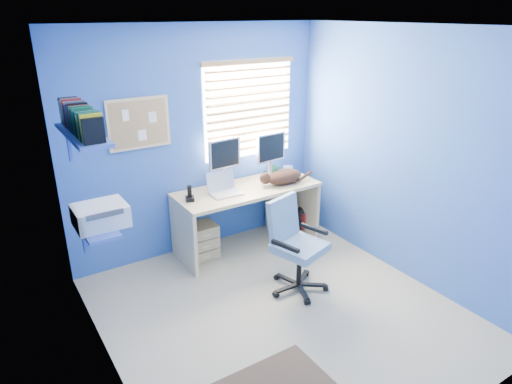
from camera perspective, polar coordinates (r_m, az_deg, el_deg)
floor at (r=4.38m, az=3.03°, el=-14.74°), size 3.00×3.20×0.00m
ceiling at (r=3.53m, az=3.88°, el=20.01°), size 3.00×3.20×0.00m
wall_back at (r=5.09m, az=-7.25°, el=6.15°), size 3.00×0.01×2.50m
wall_front at (r=2.78m, az=23.34°, el=-9.38°), size 3.00×0.01×2.50m
wall_left at (r=3.20m, az=-18.99°, el=-4.55°), size 0.01×3.20×2.50m
wall_right at (r=4.77m, az=18.21°, el=4.15°), size 0.01×3.20×2.50m
desk at (r=5.30m, az=-1.08°, el=-3.20°), size 1.65×0.65×0.74m
laptop at (r=4.95m, az=-3.83°, el=0.92°), size 0.34×0.27×0.22m
monitor_left at (r=5.19m, az=-4.01°, el=3.80°), size 0.41×0.15×0.54m
monitor_right at (r=5.42m, az=1.77°, el=4.63°), size 0.41×0.15×0.54m
phone at (r=4.83m, az=-8.30°, el=-0.12°), size 0.12×0.13×0.17m
mug at (r=5.58m, az=2.31°, el=2.74°), size 0.10×0.09×0.10m
cd_spindle at (r=5.68m, az=4.00°, el=2.89°), size 0.13×0.13×0.07m
cat at (r=5.27m, az=3.55°, el=1.92°), size 0.49×0.32×0.16m
tower_pc at (r=5.66m, az=3.08°, el=-3.12°), size 0.23×0.46×0.45m
drawer_boxes at (r=5.17m, az=-6.94°, el=-6.11°), size 0.35×0.28×0.41m
yellow_book at (r=5.49m, az=3.08°, el=-5.19°), size 0.03×0.17×0.24m
backpack at (r=5.81m, az=5.82°, el=-3.25°), size 0.30×0.25×0.32m
office_chair at (r=4.55m, az=4.95°, el=-8.08°), size 0.67×0.67×0.93m
window_blinds at (r=5.30m, az=-0.82°, el=10.26°), size 1.15×0.05×1.10m
corkboard at (r=4.77m, az=-14.42°, el=8.29°), size 0.64×0.02×0.52m
wall_shelves at (r=3.85m, az=-20.07°, el=2.68°), size 0.42×0.90×1.05m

